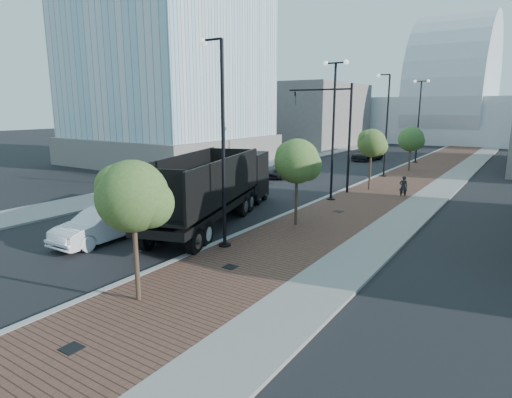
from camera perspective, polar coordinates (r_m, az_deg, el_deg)
The scene contains 24 objects.
sidewalk at distance 46.07m, azimuth 22.29°, elevation 3.44°, with size 7.00×140.00×0.12m, color #4C2D23.
concrete_strip at distance 45.64m, azimuth 25.60°, elevation 3.09°, with size 2.40×140.00×0.13m, color slate.
curb at distance 46.84m, azimuth 18.09°, elevation 3.89°, with size 0.30×140.00×0.14m, color gray.
west_sidewalk at distance 51.73m, azimuth 4.05°, elevation 5.19°, with size 4.00×140.00×0.12m, color slate.
dump_truck at distance 25.80m, azimuth -3.93°, elevation 1.62°, with size 6.85×14.13×3.86m.
white_sedan at distance 21.79m, azimuth -19.89°, elevation -3.28°, with size 1.71×4.92×1.62m, color silver.
dark_car_mid at distance 39.55m, azimuth 3.95°, elevation 4.01°, with size 2.44×5.28×1.47m, color black.
dark_car_far at distance 53.65m, azimuth 14.68°, elevation 5.83°, with size 2.13×5.24×1.52m, color black.
pedestrian at distance 32.12m, azimuth 19.06°, elevation 1.55°, with size 0.57×0.37×1.56m, color black.
streetlight_1 at distance 18.90m, azimuth -4.65°, elevation 6.06°, with size 1.44×0.56×9.21m.
streetlight_2 at distance 29.20m, azimuth 10.28°, elevation 9.00°, with size 1.72×0.56×9.28m.
streetlight_3 at distance 40.56m, azimuth 16.87°, elevation 8.85°, with size 1.44×0.56×9.21m.
streetlight_4 at distance 52.12m, azimuth 20.87°, elevation 9.74°, with size 1.72×0.56×9.28m.
traffic_mast at distance 32.31m, azimuth 10.92°, elevation 9.56°, with size 5.09×0.20×8.00m.
tree_0 at distance 13.92m, azimuth -15.97°, elevation 0.30°, with size 2.35×2.30×4.76m.
tree_1 at distance 22.58m, azimuth 5.61°, elevation 5.02°, with size 2.41×2.37×4.75m.
tree_2 at distance 33.61m, azimuth 15.26°, elevation 7.19°, with size 2.21×2.13×4.75m.
tree_3 at distance 45.17m, azimuth 20.05°, elevation 7.52°, with size 2.50×2.47×4.49m.
tower_podium at distance 51.75m, azimuth -11.16°, elevation 6.60°, with size 19.00×19.00×3.00m, color slate.
convention_center at distance 90.92m, azimuth 24.84°, elevation 10.89°, with size 50.00×30.00×50.00m.
commercial_block_nw at distance 72.32m, azimuth 7.08°, elevation 11.04°, with size 14.00×20.00×10.00m, color #645E5A.
utility_cover_0 at distance 12.86m, azimuth -23.37°, elevation -17.82°, with size 0.50×0.50×0.02m, color black.
utility_cover_1 at distance 17.21m, azimuth -3.45°, elevation -9.02°, with size 0.50×0.50×0.02m, color black.
utility_cover_2 at distance 26.44m, azimuth 10.92°, elevation -1.63°, with size 0.50×0.50×0.02m, color black.
Camera 1 is at (12.03, -4.83, 6.35)m, focal length 29.97 mm.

